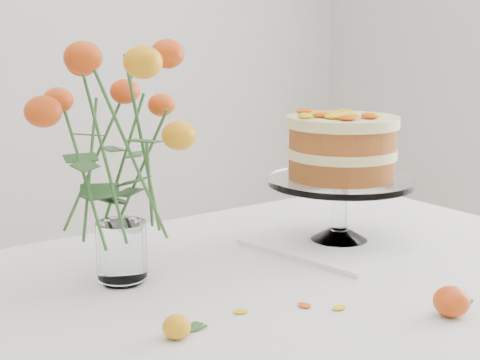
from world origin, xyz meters
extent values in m
cube|color=tan|center=(0.00, 0.00, 0.73)|extent=(1.40, 0.90, 0.04)
cylinder|color=tan|center=(0.62, 0.37, 0.35)|extent=(0.06, 0.06, 0.71)
cube|color=white|center=(0.00, 0.00, 0.75)|extent=(1.42, 0.92, 0.01)
cube|color=white|center=(0.00, 0.46, 0.65)|extent=(1.42, 0.01, 0.20)
cube|color=white|center=(0.27, 0.08, 0.76)|extent=(0.36, 0.36, 0.01)
cylinder|color=white|center=(0.27, 0.08, 0.84)|extent=(0.03, 0.03, 0.10)
cylinder|color=white|center=(0.27, 0.08, 0.89)|extent=(0.31, 0.31, 0.01)
cylinder|color=#A95526|center=(0.27, 0.08, 0.92)|extent=(0.28, 0.28, 0.04)
cylinder|color=#FFEAA4|center=(0.27, 0.08, 0.95)|extent=(0.30, 0.30, 0.02)
cylinder|color=#A95526|center=(0.27, 0.08, 0.99)|extent=(0.28, 0.28, 0.04)
cylinder|color=#FFEAA4|center=(0.27, 0.08, 1.02)|extent=(0.30, 0.30, 0.02)
cylinder|color=white|center=(-0.21, 0.14, 0.76)|extent=(0.07, 0.07, 0.01)
cylinder|color=white|center=(-0.21, 0.14, 0.82)|extent=(0.09, 0.09, 0.10)
ellipsoid|color=orange|center=(-0.25, -0.12, 0.77)|extent=(0.04, 0.04, 0.04)
cylinder|color=#2E5E25|center=(-0.22, -0.12, 0.76)|extent=(0.05, 0.01, 0.00)
ellipsoid|color=#D7460A|center=(0.15, -0.30, 0.78)|extent=(0.06, 0.06, 0.05)
cylinder|color=#2E5E25|center=(0.18, -0.30, 0.76)|extent=(0.07, 0.02, 0.01)
ellipsoid|color=yellow|center=(-0.12, -0.10, 0.76)|extent=(0.03, 0.02, 0.00)
ellipsoid|color=yellow|center=(-0.02, -0.14, 0.76)|extent=(0.03, 0.02, 0.00)
ellipsoid|color=yellow|center=(0.02, -0.18, 0.76)|extent=(0.03, 0.02, 0.00)
camera|label=1|loc=(-0.70, -0.92, 1.19)|focal=50.00mm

